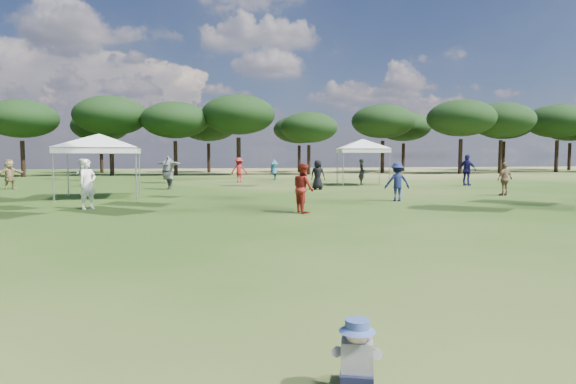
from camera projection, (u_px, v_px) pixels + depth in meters
The scene contains 5 objects.
tree_line at pixel (226, 120), 48.17m from camera, with size 108.78×17.63×7.77m.
tent_left at pixel (99, 137), 20.76m from camera, with size 6.69×6.69×3.09m.
tent_right at pixel (362, 141), 29.75m from camera, with size 5.86×5.86×3.18m.
toddler at pixel (357, 360), 3.69m from camera, with size 0.45×0.48×0.59m.
festival_crowd at pixel (204, 174), 25.39m from camera, with size 30.00×22.43×1.92m.
Camera 1 is at (-1.56, -1.40, 1.83)m, focal length 30.00 mm.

